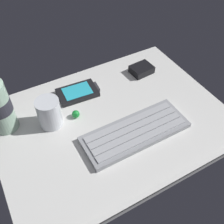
# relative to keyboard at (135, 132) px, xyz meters

# --- Properties ---
(ground_plane) EXTENTS (0.64, 0.48, 0.03)m
(ground_plane) POSITION_rel_keyboard_xyz_m (-0.03, 0.07, -0.02)
(ground_plane) COLOR silver
(keyboard) EXTENTS (0.29, 0.11, 0.02)m
(keyboard) POSITION_rel_keyboard_xyz_m (0.00, 0.00, 0.00)
(keyboard) COLOR #93969B
(keyboard) RESTS_ON ground_plane
(handheld_device) EXTENTS (0.13, 0.08, 0.02)m
(handheld_device) POSITION_rel_keyboard_xyz_m (-0.07, 0.22, -0.00)
(handheld_device) COLOR black
(handheld_device) RESTS_ON ground_plane
(juice_cup) EXTENTS (0.06, 0.06, 0.09)m
(juice_cup) POSITION_rel_keyboard_xyz_m (-0.18, 0.14, 0.03)
(juice_cup) COLOR silver
(juice_cup) RESTS_ON ground_plane
(charger_block) EXTENTS (0.07, 0.06, 0.02)m
(charger_block) POSITION_rel_keyboard_xyz_m (0.16, 0.21, 0.00)
(charger_block) COLOR black
(charger_block) RESTS_ON ground_plane
(trackball_mouse) EXTENTS (0.02, 0.02, 0.02)m
(trackball_mouse) POSITION_rel_keyboard_xyz_m (-0.11, 0.13, 0.00)
(trackball_mouse) COLOR #198C33
(trackball_mouse) RESTS_ON ground_plane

